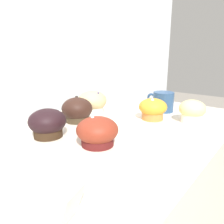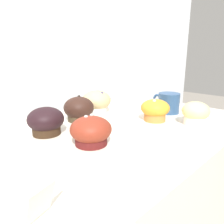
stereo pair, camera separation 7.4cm
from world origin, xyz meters
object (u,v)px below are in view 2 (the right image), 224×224
muffin_front_left (195,113)px  coffee_cup (168,102)px  muffin_back_right (91,131)px  muffin_back_center (79,109)px  muffin_front_right (46,121)px  muffin_back_left (96,102)px  muffin_front_center (155,110)px

muffin_front_left → coffee_cup: bearing=62.6°
muffin_back_right → muffin_back_center: (0.11, 0.20, 0.00)m
muffin_front_left → muffin_front_right: muffin_front_right is taller
muffin_back_left → muffin_back_right: (-0.23, -0.24, -0.01)m
muffin_back_left → muffin_front_right: (-0.28, -0.09, -0.00)m
muffin_front_center → coffee_cup: size_ratio=0.80×
muffin_front_right → muffin_back_center: size_ratio=1.00×
muffin_front_center → muffin_front_right: 0.38m
muffin_back_left → muffin_back_center: same height
muffin_front_center → muffin_back_center: bearing=134.2°
muffin_front_right → coffee_cup: 0.50m
muffin_front_center → muffin_back_left: 0.25m
muffin_back_right → muffin_front_right: (-0.05, 0.15, 0.00)m
muffin_back_left → muffin_back_right: muffin_back_left is taller
muffin_front_center → muffin_back_left: size_ratio=0.87×
muffin_back_center → coffee_cup: (0.32, -0.17, 0.00)m
muffin_back_left → muffin_front_right: size_ratio=1.09×
muffin_back_left → muffin_front_left: (0.12, -0.37, -0.00)m
muffin_back_left → muffin_front_center: bearing=-73.6°
muffin_back_left → muffin_front_left: muffin_back_left is taller
coffee_cup → muffin_front_left: bearing=-117.4°
muffin_back_left → muffin_front_left: 0.39m
muffin_back_right → muffin_back_center: bearing=61.1°
muffin_front_center → muffin_front_right: (-0.35, 0.16, 0.00)m
muffin_back_right → coffee_cup: same height
muffin_front_right → muffin_back_left: bearing=17.0°
muffin_back_right → muffin_front_left: 0.38m
coffee_cup → muffin_back_center: bearing=151.7°
muffin_back_left → coffee_cup: bearing=-46.9°
muffin_front_left → muffin_back_center: 0.41m
muffin_front_right → muffin_front_left: bearing=-35.0°
muffin_front_center → muffin_back_left: muffin_back_left is taller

